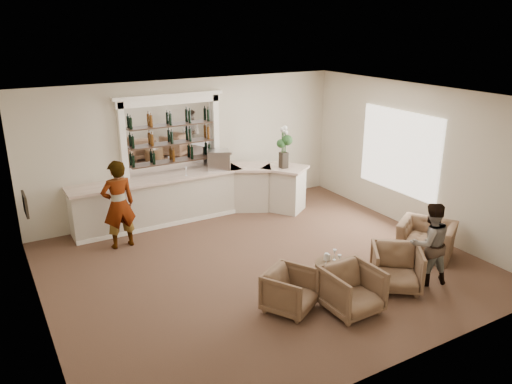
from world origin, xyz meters
TOP-DOWN VIEW (x-y plane):
  - ground at (0.00, 0.00)m, footprint 8.00×8.00m
  - room_shell at (0.16, 0.71)m, footprint 8.04×7.02m
  - bar_counter at (-0.16, 3.00)m, footprint 5.72×1.80m
  - back_bar_alcove at (-0.50, 3.41)m, footprint 2.64×0.25m
  - cocktail_table at (0.63, -1.35)m, footprint 0.62×0.62m
  - sommelier at (-2.15, 2.29)m, footprint 0.72×0.50m
  - guest at (2.28, -2.04)m, footprint 0.90×0.78m
  - armchair_left at (-0.41, -1.57)m, footprint 1.05×1.06m
  - armchair_center at (0.45, -2.11)m, footprint 0.85×0.88m
  - armchair_right at (1.64, -1.91)m, footprint 1.19×1.20m
  - armchair_far at (3.17, -1.22)m, footprint 1.36×1.41m
  - espresso_machine at (0.54, 3.05)m, footprint 0.66×0.62m
  - flower_vase at (1.97, 2.33)m, footprint 0.28×0.28m
  - wine_glass_bar_left at (-0.37, 2.93)m, footprint 0.07×0.07m
  - wine_glass_bar_right at (0.41, 2.96)m, footprint 0.07×0.07m
  - wine_glass_tbl_a at (0.51, -1.32)m, footprint 0.07×0.07m
  - wine_glass_tbl_b at (0.73, -1.27)m, footprint 0.07×0.07m
  - wine_glass_tbl_c at (0.67, -1.48)m, footprint 0.07×0.07m
  - napkin_holder at (0.61, -1.21)m, footprint 0.08×0.08m

SIDE VIEW (x-z plane):
  - ground at x=0.00m, z-range 0.00..0.00m
  - cocktail_table at x=0.63m, z-range 0.00..0.50m
  - armchair_far at x=3.17m, z-range 0.00..0.70m
  - armchair_left at x=-0.41m, z-range 0.00..0.71m
  - armchair_center at x=0.45m, z-range 0.00..0.79m
  - armchair_right at x=1.64m, z-range 0.00..0.79m
  - napkin_holder at x=0.61m, z-range 0.50..0.62m
  - bar_counter at x=-0.16m, z-range 0.00..1.14m
  - wine_glass_tbl_a at x=0.51m, z-range 0.50..0.71m
  - wine_glass_tbl_b at x=0.73m, z-range 0.50..0.71m
  - wine_glass_tbl_c at x=0.67m, z-range 0.50..0.71m
  - guest at x=2.28m, z-range 0.00..1.56m
  - sommelier at x=-2.15m, z-range 0.00..1.91m
  - wine_glass_bar_left at x=-0.37m, z-range 1.14..1.35m
  - wine_glass_bar_right at x=0.41m, z-range 1.14..1.35m
  - espresso_machine at x=0.54m, z-range 1.14..1.61m
  - flower_vase at x=1.97m, z-range 1.21..2.25m
  - back_bar_alcove at x=-0.50m, z-range 0.53..3.53m
  - room_shell at x=0.16m, z-range 0.68..4.00m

